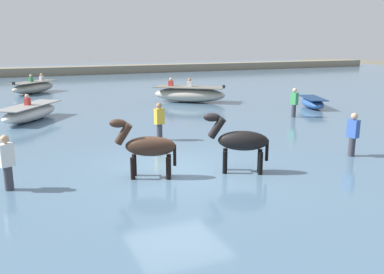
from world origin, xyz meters
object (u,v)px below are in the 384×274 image
object	(u,v)px
person_onlooker_left	(7,167)
person_wading_close	(159,124)
person_wading_mid	(352,138)
boat_distant_west	(30,113)
boat_far_inshore	(33,87)
boat_mid_outer	(312,103)
boat_near_starboard	(189,94)
horse_trailing_black	(240,142)
person_onlooker_right	(294,105)
horse_lead_dark_bay	(148,148)

from	to	relation	value
person_onlooker_left	person_wading_close	world-z (taller)	same
person_onlooker_left	person_wading_close	distance (m)	5.92
person_wading_close	person_wading_mid	bearing A→B (deg)	-42.68
boat_distant_west	person_wading_close	xyz separation A→B (m)	(3.98, -5.76, 0.22)
boat_far_inshore	person_onlooker_left	distance (m)	19.43
boat_mid_outer	boat_near_starboard	distance (m)	6.76
horse_trailing_black	boat_distant_west	xyz separation A→B (m)	(-4.73, 10.07, -0.47)
boat_distant_west	boat_far_inshore	xyz separation A→B (m)	(0.72, 10.28, 0.04)
boat_far_inshore	person_onlooker_left	bearing A→B (deg)	-94.83
person_wading_close	boat_near_starboard	bearing A→B (deg)	60.26
person_wading_mid	person_wading_close	xyz separation A→B (m)	(-4.65, 4.29, 0.00)
person_onlooker_left	boat_mid_outer	bearing A→B (deg)	25.41
boat_distant_west	boat_near_starboard	world-z (taller)	boat_near_starboard
boat_near_starboard	person_onlooker_right	size ratio (longest dim) A/B	2.56
boat_distant_west	person_onlooker_right	world-z (taller)	person_onlooker_right
horse_trailing_black	boat_distant_west	size ratio (longest dim) A/B	0.51
horse_trailing_black	boat_distant_west	bearing A→B (deg)	115.16
horse_lead_dark_bay	person_onlooker_right	bearing A→B (deg)	32.50
boat_mid_outer	boat_distant_west	world-z (taller)	boat_distant_west
horse_trailing_black	person_onlooker_right	size ratio (longest dim) A/B	1.16
boat_mid_outer	person_onlooker_left	distance (m)	16.11
person_onlooker_right	horse_trailing_black	bearing A→B (deg)	-136.17
person_wading_mid	horse_lead_dark_bay	bearing A→B (deg)	175.11
boat_distant_west	person_wading_mid	xyz separation A→B (m)	(8.64, -10.06, 0.22)
horse_lead_dark_bay	person_onlooker_left	world-z (taller)	horse_lead_dark_bay
horse_trailing_black	boat_mid_outer	distance (m)	11.91
horse_lead_dark_bay	person_wading_mid	xyz separation A→B (m)	(6.27, -0.54, -0.21)
person_wading_close	person_onlooker_right	size ratio (longest dim) A/B	1.00
boat_distant_west	person_wading_mid	world-z (taller)	person_wading_mid
horse_trailing_black	person_wading_mid	size ratio (longest dim) A/B	1.16
boat_mid_outer	person_onlooker_right	world-z (taller)	person_onlooker_right
person_wading_mid	boat_far_inshore	bearing A→B (deg)	111.28
person_wading_close	horse_lead_dark_bay	bearing A→B (deg)	-113.33
horse_lead_dark_bay	boat_distant_west	world-z (taller)	horse_lead_dark_bay
boat_mid_outer	boat_distant_west	size ratio (longest dim) A/B	0.71
boat_mid_outer	boat_distant_west	bearing A→B (deg)	170.95
boat_near_starboard	person_wading_mid	bearing A→B (deg)	-89.96
boat_near_starboard	horse_lead_dark_bay	bearing A→B (deg)	-117.79
boat_distant_west	boat_far_inshore	bearing A→B (deg)	86.01
boat_mid_outer	boat_far_inshore	xyz separation A→B (m)	(-12.92, 12.45, 0.12)
boat_distant_west	person_onlooker_left	bearing A→B (deg)	-95.77
person_onlooker_right	person_onlooker_left	bearing A→B (deg)	-156.86
boat_distant_west	boat_far_inshore	world-z (taller)	boat_far_inshore
horse_trailing_black	person_wading_close	world-z (taller)	horse_trailing_black
horse_lead_dark_bay	person_onlooker_right	xyz separation A→B (m)	(8.74, 5.57, -0.21)
boat_mid_outer	boat_far_inshore	size ratio (longest dim) A/B	0.74
boat_far_inshore	person_onlooker_right	distance (m)	17.61
boat_near_starboard	horse_trailing_black	bearing A→B (deg)	-107.40
boat_mid_outer	person_wading_mid	world-z (taller)	person_wading_mid
horse_trailing_black	person_wading_mid	xyz separation A→B (m)	(3.91, 0.01, -0.25)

